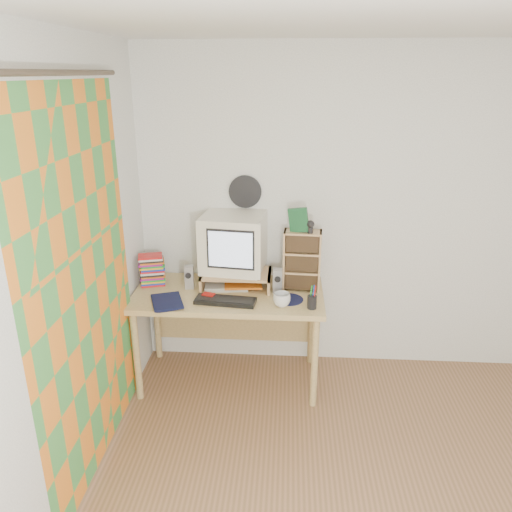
# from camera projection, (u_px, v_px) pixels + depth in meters

# --- Properties ---
(ceiling) EXTENTS (3.50, 3.50, 0.00)m
(ceiling) POSITION_uv_depth(u_px,v_px,m) (466.00, 5.00, 1.73)
(ceiling) COLOR white
(ceiling) RESTS_ON back_wall
(back_wall) EXTENTS (3.50, 0.00, 3.50)m
(back_wall) POSITION_uv_depth(u_px,v_px,m) (367.00, 216.00, 3.81)
(back_wall) COLOR white
(back_wall) RESTS_ON floor
(left_wall) EXTENTS (0.00, 3.50, 3.50)m
(left_wall) POSITION_uv_depth(u_px,v_px,m) (34.00, 313.00, 2.28)
(left_wall) COLOR white
(left_wall) RESTS_ON floor
(curtain) EXTENTS (0.00, 2.20, 2.20)m
(curtain) POSITION_uv_depth(u_px,v_px,m) (86.00, 290.00, 2.76)
(curtain) COLOR orange
(curtain) RESTS_ON left_wall
(wall_disc) EXTENTS (0.25, 0.02, 0.25)m
(wall_disc) POSITION_uv_depth(u_px,v_px,m) (245.00, 192.00, 3.78)
(wall_disc) COLOR black
(wall_disc) RESTS_ON back_wall
(desk) EXTENTS (1.40, 0.70, 0.75)m
(desk) POSITION_uv_depth(u_px,v_px,m) (230.00, 305.00, 3.80)
(desk) COLOR #DEBA77
(desk) RESTS_ON floor
(monitor_riser) EXTENTS (0.52, 0.30, 0.12)m
(monitor_riser) POSITION_uv_depth(u_px,v_px,m) (236.00, 275.00, 3.75)
(monitor_riser) COLOR tan
(monitor_riser) RESTS_ON desk
(crt_monitor) EXTENTS (0.50, 0.50, 0.42)m
(crt_monitor) POSITION_uv_depth(u_px,v_px,m) (233.00, 243.00, 3.72)
(crt_monitor) COLOR white
(crt_monitor) RESTS_ON monitor_riser
(speaker_left) EXTENTS (0.07, 0.07, 0.18)m
(speaker_left) POSITION_uv_depth(u_px,v_px,m) (189.00, 277.00, 3.74)
(speaker_left) COLOR #9F9FA3
(speaker_left) RESTS_ON desk
(speaker_right) EXTENTS (0.07, 0.07, 0.18)m
(speaker_right) POSITION_uv_depth(u_px,v_px,m) (278.00, 281.00, 3.67)
(speaker_right) COLOR #9F9FA3
(speaker_right) RESTS_ON desk
(keyboard) EXTENTS (0.44, 0.19, 0.03)m
(keyboard) POSITION_uv_depth(u_px,v_px,m) (225.00, 301.00, 3.52)
(keyboard) COLOR black
(keyboard) RESTS_ON desk
(dvd_stack) EXTENTS (0.20, 0.17, 0.25)m
(dvd_stack) POSITION_uv_depth(u_px,v_px,m) (152.00, 269.00, 3.79)
(dvd_stack) COLOR brown
(dvd_stack) RESTS_ON desk
(cd_rack) EXTENTS (0.28, 0.16, 0.45)m
(cd_rack) POSITION_uv_depth(u_px,v_px,m) (302.00, 261.00, 3.67)
(cd_rack) COLOR tan
(cd_rack) RESTS_ON desk
(mug) EXTENTS (0.15, 0.15, 0.10)m
(mug) POSITION_uv_depth(u_px,v_px,m) (282.00, 300.00, 3.46)
(mug) COLOR silver
(mug) RESTS_ON desk
(diary) EXTENTS (0.30, 0.26, 0.05)m
(diary) POSITION_uv_depth(u_px,v_px,m) (152.00, 302.00, 3.48)
(diary) COLOR black
(diary) RESTS_ON desk
(mousepad) EXTENTS (0.25, 0.25, 0.00)m
(mousepad) POSITION_uv_depth(u_px,v_px,m) (288.00, 299.00, 3.57)
(mousepad) COLOR black
(mousepad) RESTS_ON desk
(pen_cup) EXTENTS (0.07, 0.07, 0.13)m
(pen_cup) POSITION_uv_depth(u_px,v_px,m) (312.00, 300.00, 3.42)
(pen_cup) COLOR black
(pen_cup) RESTS_ON desk
(papers) EXTENTS (0.34, 0.27, 0.04)m
(papers) POSITION_uv_depth(u_px,v_px,m) (233.00, 284.00, 3.79)
(papers) COLOR beige
(papers) RESTS_ON desk
(red_box) EXTENTS (0.10, 0.07, 0.04)m
(red_box) POSITION_uv_depth(u_px,v_px,m) (209.00, 296.00, 3.58)
(red_box) COLOR #AA1712
(red_box) RESTS_ON desk
(game_box) EXTENTS (0.14, 0.06, 0.18)m
(game_box) POSITION_uv_depth(u_px,v_px,m) (299.00, 220.00, 3.55)
(game_box) COLOR #16502A
(game_box) RESTS_ON cd_rack
(webcam) EXTENTS (0.06, 0.06, 0.09)m
(webcam) POSITION_uv_depth(u_px,v_px,m) (310.00, 227.00, 3.54)
(webcam) COLOR black
(webcam) RESTS_ON cd_rack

